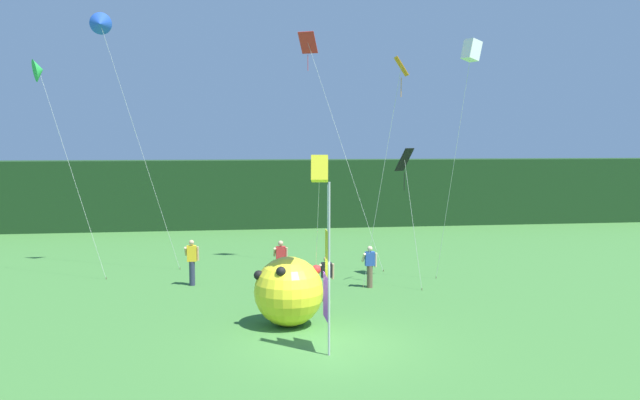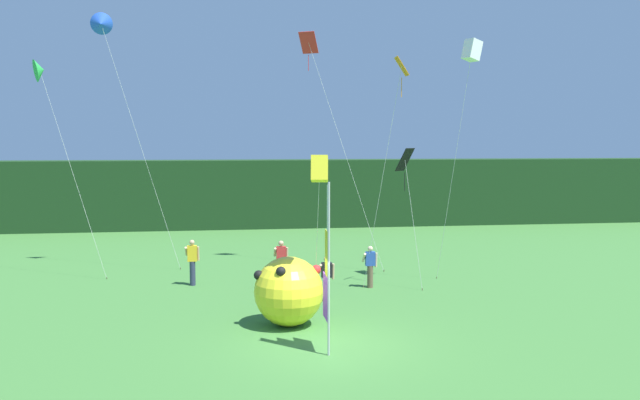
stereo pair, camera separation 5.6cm
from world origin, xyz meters
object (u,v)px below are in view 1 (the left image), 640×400
(person_mid_field, at_px, (192,261))
(kite_red_diamond_6, at_px, (311,54))
(person_near_banner, at_px, (281,262))
(person_far_right, at_px, (326,277))
(inflatable_balloon, at_px, (289,291))
(kite_white_box_5, at_px, (471,51))
(kite_orange_diamond_0, at_px, (399,82))
(kite_yellow_box_1, at_px, (320,169))
(kite_blue_delta_2, at_px, (100,24))
(kite_green_delta_4, at_px, (39,71))
(banner_flag, at_px, (327,271))
(folding_chair, at_px, (282,279))
(person_far_left, at_px, (370,265))
(kite_black_diamond_3, at_px, (405,164))

(person_mid_field, bearing_deg, kite_red_diamond_6, 33.73)
(person_near_banner, height_order, person_far_right, person_near_banner)
(kite_red_diamond_6, bearing_deg, person_mid_field, -146.27)
(inflatable_balloon, relative_size, kite_white_box_5, 0.22)
(inflatable_balloon, bearing_deg, kite_orange_diamond_0, 41.44)
(kite_yellow_box_1, distance_m, kite_blue_delta_2, 14.29)
(kite_yellow_box_1, distance_m, kite_green_delta_4, 14.31)
(kite_white_box_5, xyz_separation_m, kite_red_diamond_6, (-5.42, 4.96, 0.43))
(person_mid_field, height_order, kite_white_box_5, kite_white_box_5)
(banner_flag, bearing_deg, folding_chair, 95.31)
(kite_green_delta_4, bearing_deg, kite_white_box_5, -13.67)
(inflatable_balloon, relative_size, kite_green_delta_4, 0.24)
(person_far_right, distance_m, kite_red_diamond_6, 10.81)
(person_far_right, bearing_deg, kite_yellow_box_1, -101.35)
(inflatable_balloon, height_order, kite_red_diamond_6, kite_red_diamond_6)
(person_far_left, xyz_separation_m, kite_black_diamond_3, (1.37, 0.12, 3.87))
(person_far_right, xyz_separation_m, kite_yellow_box_1, (-0.77, -3.86, 3.96))
(inflatable_balloon, distance_m, kite_blue_delta_2, 15.11)
(kite_orange_diamond_0, xyz_separation_m, kite_white_box_5, (2.95, 0.62, 1.22))
(kite_yellow_box_1, height_order, kite_red_diamond_6, kite_red_diamond_6)
(folding_chair, height_order, kite_blue_delta_2, kite_blue_delta_2)
(person_near_banner, distance_m, kite_green_delta_4, 12.43)
(inflatable_balloon, distance_m, kite_white_box_5, 11.67)
(banner_flag, height_order, folding_chair, banner_flag)
(banner_flag, height_order, kite_red_diamond_6, kite_red_diamond_6)
(person_far_left, distance_m, kite_yellow_box_1, 7.48)
(person_mid_field, bearing_deg, folding_chair, -26.38)
(banner_flag, distance_m, kite_yellow_box_1, 3.08)
(person_near_banner, xyz_separation_m, folding_chair, (-0.05, -0.99, -0.44))
(kite_black_diamond_3, bearing_deg, banner_flag, -118.96)
(kite_black_diamond_3, relative_size, kite_white_box_5, 0.57)
(person_mid_field, bearing_deg, inflatable_balloon, -61.99)
(kite_blue_delta_2, bearing_deg, kite_black_diamond_3, -21.56)
(person_far_left, relative_size, kite_blue_delta_2, 0.15)
(banner_flag, xyz_separation_m, kite_black_diamond_3, (4.13, 7.46, 2.54))
(person_far_left, relative_size, kite_red_diamond_6, 0.16)
(person_far_right, relative_size, kite_yellow_box_1, 0.30)
(banner_flag, distance_m, kite_white_box_5, 11.80)
(person_far_right, distance_m, kite_blue_delta_2, 14.52)
(person_far_right, xyz_separation_m, kite_white_box_5, (5.75, 1.64, 8.11))
(folding_chair, relative_size, kite_yellow_box_1, 0.17)
(folding_chair, height_order, kite_orange_diamond_0, kite_orange_diamond_0)
(person_far_left, distance_m, kite_red_diamond_6, 9.90)
(person_near_banner, xyz_separation_m, kite_orange_diamond_0, (4.19, -1.49, 6.78))
(folding_chair, bearing_deg, kite_white_box_5, 0.89)
(kite_yellow_box_1, relative_size, kite_blue_delta_2, 0.48)
(person_far_left, bearing_deg, person_mid_field, 168.96)
(person_near_banner, distance_m, kite_red_diamond_6, 9.53)
(kite_yellow_box_1, height_order, kite_black_diamond_3, kite_black_diamond_3)
(kite_green_delta_4, height_order, kite_white_box_5, kite_white_box_5)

